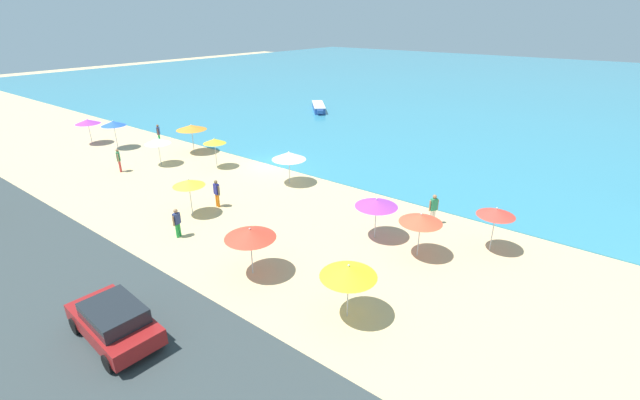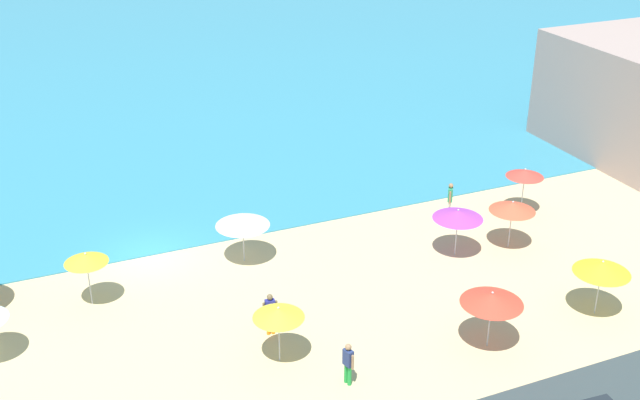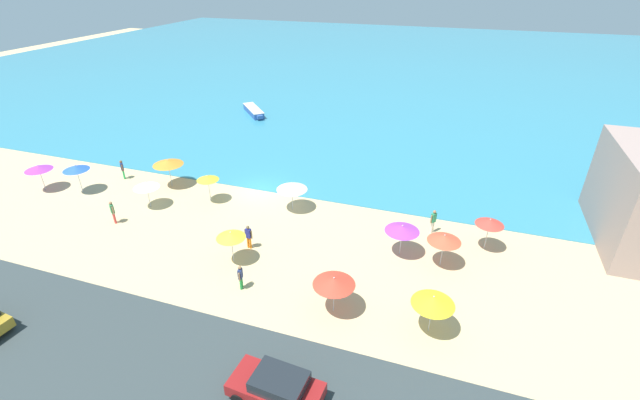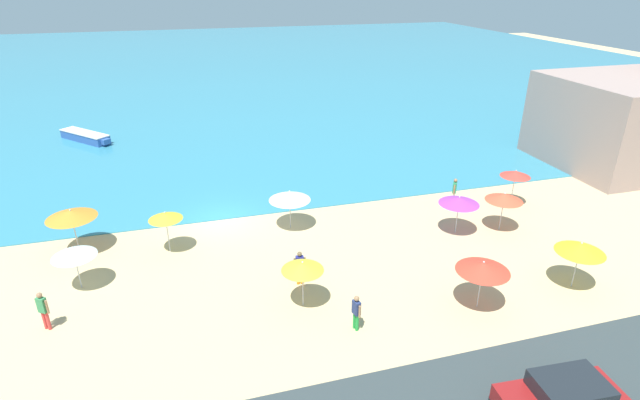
% 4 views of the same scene
% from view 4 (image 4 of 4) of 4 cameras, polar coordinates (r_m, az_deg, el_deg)
% --- Properties ---
extents(ground_plane, '(160.00, 160.00, 0.00)m').
position_cam_4_polar(ground_plane, '(29.97, -11.22, -2.26)').
color(ground_plane, '#CEB280').
extents(sea, '(150.00, 110.00, 0.05)m').
position_cam_4_polar(sea, '(82.89, -15.16, 14.60)').
color(sea, teal).
rests_on(sea, ground_plane).
extents(beach_umbrella_0, '(1.82, 1.82, 2.34)m').
position_cam_4_polar(beach_umbrella_0, '(32.76, 21.45, 2.82)').
color(beach_umbrella_0, '#B2B2B7').
rests_on(beach_umbrella_0, ground_plane).
extents(beach_umbrella_1, '(2.20, 2.20, 2.23)m').
position_cam_4_polar(beach_umbrella_1, '(28.19, 15.62, -0.08)').
color(beach_umbrella_1, '#B2B2B7').
rests_on(beach_umbrella_1, ground_plane).
extents(beach_umbrella_2, '(2.28, 2.28, 2.31)m').
position_cam_4_polar(beach_umbrella_2, '(22.22, 18.15, -7.27)').
color(beach_umbrella_2, '#B2B2B7').
rests_on(beach_umbrella_2, ground_plane).
extents(beach_umbrella_4, '(1.95, 1.95, 2.17)m').
position_cam_4_polar(beach_umbrella_4, '(25.03, -26.35, -5.36)').
color(beach_umbrella_4, '#B2B2B7').
rests_on(beach_umbrella_4, ground_plane).
extents(beach_umbrella_5, '(2.49, 2.49, 2.44)m').
position_cam_4_polar(beach_umbrella_5, '(28.18, -26.58, -1.46)').
color(beach_umbrella_5, '#B2B2B7').
rests_on(beach_umbrella_5, ground_plane).
extents(beach_umbrella_6, '(2.18, 2.18, 2.35)m').
position_cam_4_polar(beach_umbrella_6, '(25.31, 27.64, -4.88)').
color(beach_umbrella_6, '#B2B2B7').
rests_on(beach_umbrella_6, ground_plane).
extents(beach_umbrella_7, '(2.05, 2.05, 2.27)m').
position_cam_4_polar(beach_umbrella_7, '(29.33, 20.32, 0.30)').
color(beach_umbrella_7, '#B2B2B7').
rests_on(beach_umbrella_7, ground_plane).
extents(beach_umbrella_8, '(1.72, 1.72, 2.32)m').
position_cam_4_polar(beach_umbrella_8, '(26.41, -17.27, -1.77)').
color(beach_umbrella_8, '#B2B2B7').
rests_on(beach_umbrella_8, ground_plane).
extents(beach_umbrella_9, '(2.33, 2.33, 2.32)m').
position_cam_4_polar(beach_umbrella_9, '(27.75, -3.49, 0.49)').
color(beach_umbrella_9, '#B2B2B7').
rests_on(beach_umbrella_9, ground_plane).
extents(beach_umbrella_11, '(1.83, 1.83, 2.25)m').
position_cam_4_polar(beach_umbrella_11, '(21.23, -2.01, -7.61)').
color(beach_umbrella_11, '#B2B2B7').
rests_on(beach_umbrella_11, ground_plane).
extents(bather_0, '(0.57, 0.25, 1.72)m').
position_cam_4_polar(bather_0, '(23.21, -2.33, -7.55)').
color(bather_0, orange).
rests_on(bather_0, ground_plane).
extents(bather_2, '(0.38, 0.49, 1.77)m').
position_cam_4_polar(bather_2, '(31.98, 15.10, 1.08)').
color(bather_2, '#F3E3CF').
rests_on(bather_2, ground_plane).
extents(bather_3, '(0.49, 0.38, 1.76)m').
position_cam_4_polar(bather_3, '(23.33, -29.09, -10.82)').
color(bather_3, '#D43B38').
rests_on(bather_3, ground_plane).
extents(bather_4, '(0.30, 0.56, 1.61)m').
position_cam_4_polar(bather_4, '(20.60, 4.16, -12.53)').
color(bather_4, green).
rests_on(bather_4, ground_plane).
extents(parked_car_0, '(4.12, 2.16, 1.47)m').
position_cam_4_polar(parked_car_0, '(18.96, 26.09, -19.69)').
color(parked_car_0, maroon).
rests_on(parked_car_0, coastal_road).
extents(skiff_nearshore, '(4.49, 4.80, 0.76)m').
position_cam_4_polar(skiff_nearshore, '(47.59, -25.22, 6.57)').
color(skiff_nearshore, '#32589F').
rests_on(skiff_nearshore, sea).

